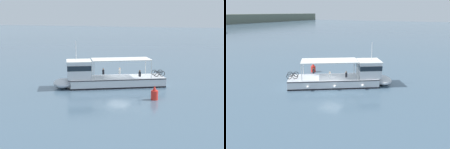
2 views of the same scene
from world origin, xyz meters
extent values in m
plane|color=slate|center=(0.00, 0.00, 0.00)|extent=(400.00, 400.00, 0.00)
cube|color=silver|center=(1.01, 0.23, 0.55)|extent=(8.51, 10.83, 1.10)
ellipsoid|color=silver|center=(4.35, -5.00, 0.55)|extent=(3.67, 3.44, 1.01)
cube|color=black|center=(1.01, 0.23, 0.10)|extent=(8.54, 10.85, 0.16)
cube|color=#2D2D33|center=(1.01, 0.23, 1.02)|extent=(8.56, 10.86, 0.10)
cube|color=silver|center=(3.38, -3.48, 2.05)|extent=(3.69, 3.65, 1.90)
cube|color=#19232D|center=(3.38, -3.48, 2.38)|extent=(3.77, 3.72, 0.56)
cube|color=white|center=(3.38, -3.48, 3.06)|extent=(3.91, 3.88, 0.12)
cube|color=white|center=(0.77, 0.61, 3.15)|extent=(6.09, 7.23, 0.10)
cylinder|color=silver|center=(3.66, -1.40, 2.10)|extent=(0.08, 0.08, 2.00)
cylinder|color=silver|center=(1.37, -2.86, 2.10)|extent=(0.08, 0.08, 2.00)
cylinder|color=silver|center=(0.17, 4.08, 2.10)|extent=(0.08, 0.08, 2.00)
cylinder|color=silver|center=(-2.12, 2.62, 2.10)|extent=(0.08, 0.08, 2.00)
cylinder|color=silver|center=(3.54, -3.73, 4.22)|extent=(0.06, 0.06, 2.20)
sphere|color=white|center=(1.34, -3.59, 0.50)|extent=(0.36, 0.36, 0.36)
sphere|color=white|center=(-0.44, -0.81, 0.50)|extent=(0.36, 0.36, 0.36)
sphere|color=white|center=(-2.10, 1.80, 0.50)|extent=(0.36, 0.36, 0.36)
torus|color=black|center=(-1.06, 4.31, 1.43)|extent=(0.41, 0.59, 0.66)
torus|color=black|center=(-1.43, 4.90, 1.43)|extent=(0.41, 0.59, 0.66)
cylinder|color=#232328|center=(-1.24, 4.60, 1.55)|extent=(0.43, 0.62, 0.06)
torus|color=black|center=(-1.82, 3.82, 1.43)|extent=(0.41, 0.59, 0.66)
torus|color=black|center=(-2.19, 4.41, 1.43)|extent=(0.41, 0.59, 0.66)
cylinder|color=#232328|center=(-2.00, 4.12, 1.55)|extent=(0.43, 0.62, 0.06)
cube|color=black|center=(0.65, 2.86, 1.56)|extent=(0.39, 0.36, 0.52)
sphere|color=#9E7051|center=(0.65, 2.86, 1.93)|extent=(0.20, 0.20, 0.20)
cube|color=white|center=(0.02, 0.13, 1.56)|extent=(0.39, 0.36, 0.52)
sphere|color=beige|center=(0.02, 0.13, 1.93)|extent=(0.20, 0.20, 0.20)
cube|color=black|center=(1.14, -1.49, 1.56)|extent=(0.39, 0.36, 0.52)
sphere|color=beige|center=(1.14, -1.49, 1.93)|extent=(0.20, 0.20, 0.20)
cylinder|color=red|center=(5.16, 5.98, 0.45)|extent=(0.70, 0.70, 0.90)
cone|color=red|center=(5.16, 5.98, 1.15)|extent=(0.42, 0.42, 0.50)
camera|label=1|loc=(34.68, 14.71, 8.04)|focal=51.69mm
camera|label=2|loc=(-21.26, -12.14, 8.80)|focal=34.74mm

